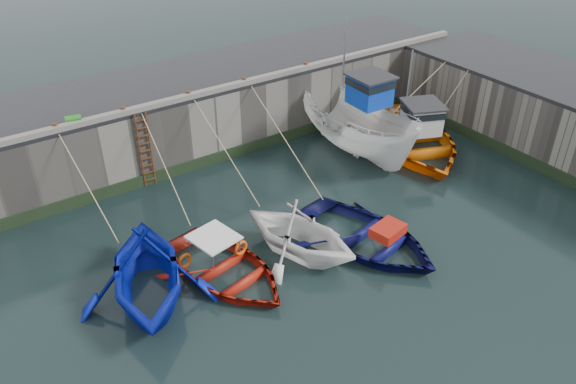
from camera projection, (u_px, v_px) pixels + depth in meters
ground at (343, 307)px, 16.97m from camera, size 120.00×120.00×0.00m
quay_back at (166, 117)px, 24.83m from camera, size 30.00×5.00×3.00m
quay_right at (563, 117)px, 24.82m from camera, size 5.00×15.00×3.00m
road_back at (161, 83)px, 23.97m from camera, size 30.00×5.00×0.16m
road_right at (573, 83)px, 23.97m from camera, size 5.00×15.00×0.16m
kerb_back at (185, 97)px, 22.25m from camera, size 30.00×0.30×0.20m
algae_back at (194, 165)px, 23.74m from camera, size 30.00×0.08×0.50m
algae_right at (521, 158)px, 24.28m from camera, size 0.08×15.00×0.50m
ladder at (145, 150)px, 22.03m from camera, size 0.51×0.08×3.20m
boat_near_white at (150, 297)px, 17.34m from camera, size 5.84×6.27×2.69m
boat_near_white_rope at (103, 228)px, 20.39m from camera, size 0.04×4.58×3.10m
boat_near_blue at (226, 276)px, 18.18m from camera, size 4.41×5.50×1.01m
boat_near_blue_rope at (167, 209)px, 21.38m from camera, size 0.04×4.97×3.10m
boat_near_blacktrim at (299, 252)px, 19.18m from camera, size 4.97×5.33×2.29m
boat_near_blacktrim_rope at (230, 190)px, 22.51m from camera, size 0.04×5.29×3.10m
boat_near_navy at (366, 244)px, 19.57m from camera, size 4.91×6.11×1.12m
boat_near_navy_rope at (282, 179)px, 23.23m from camera, size 0.04×6.14×3.10m
boat_far_white at (358, 127)px, 24.73m from camera, size 2.93×7.38×5.82m
boat_far_orange at (413, 138)px, 25.37m from camera, size 7.47×8.51×4.47m
fish_crate at (73, 121)px, 20.35m from camera, size 0.62×0.47×0.28m
bollard_a at (55, 127)px, 19.91m from camera, size 0.18×0.18×0.28m
bollard_b at (123, 110)px, 21.10m from camera, size 0.18×0.18×0.28m
bollard_c at (188, 94)px, 22.39m from camera, size 0.18×0.18×0.28m
bollard_d at (244, 81)px, 23.63m from camera, size 0.18×0.18×0.28m
bollard_e at (306, 66)px, 25.16m from camera, size 0.18×0.18×0.28m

